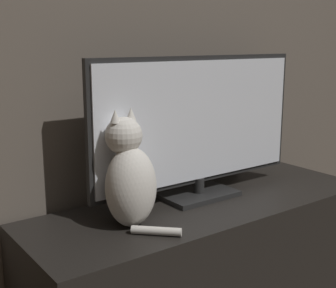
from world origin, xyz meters
TOP-DOWN VIEW (x-y plane):
  - wall_back at (0.00, 1.22)m, footprint 4.80×0.05m
  - tv_stand at (0.00, 0.93)m, footprint 1.48×0.50m
  - tv at (0.02, 1.00)m, footprint 0.99×0.19m
  - cat at (-0.37, 0.91)m, footprint 0.21×0.30m

SIDE VIEW (x-z plane):
  - tv_stand at x=0.00m, z-range 0.00..0.51m
  - cat at x=-0.37m, z-range 0.48..0.89m
  - tv at x=0.02m, z-range 0.52..1.10m
  - wall_back at x=0.00m, z-range 0.00..2.60m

